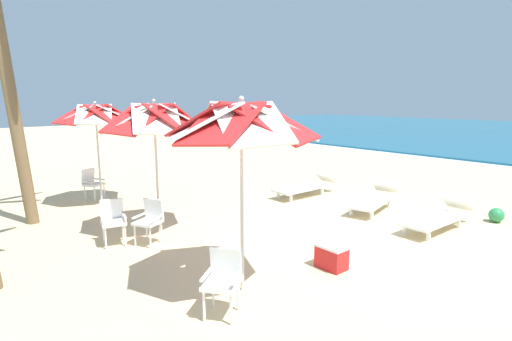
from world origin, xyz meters
TOP-DOWN VIEW (x-y plane):
  - ground_plane at (0.00, 0.00)m, footprint 80.00×80.00m
  - beach_umbrella_0 at (0.40, -3.07)m, footprint 2.17×2.17m
  - plastic_chair_0 at (0.75, -3.66)m, footprint 0.62×0.63m
  - beach_umbrella_1 at (-2.73, -2.82)m, footprint 2.25×2.25m
  - plastic_chair_1 at (-2.23, -3.25)m, footprint 0.60×0.61m
  - plastic_chair_2 at (-2.67, -3.80)m, footprint 0.56×0.53m
  - beach_umbrella_2 at (-5.80, -2.96)m, footprint 2.12×2.12m
  - plastic_chair_3 at (-6.39, -2.99)m, footprint 0.61×0.59m
  - sun_lounger_0 at (0.96, 1.82)m, footprint 0.70×2.16m
  - sun_lounger_1 at (-0.79, 2.10)m, footprint 1.12×2.23m
  - sun_lounger_2 at (-2.91, 1.87)m, footprint 0.66×2.15m
  - palm_tree_1 at (-5.15, -4.89)m, footprint 3.41×3.07m
  - cooler_box at (0.76, -1.48)m, footprint 0.50×0.34m
  - beach_ball at (1.60, 3.33)m, footprint 0.33×0.33m

SIDE VIEW (x-z plane):
  - ground_plane at x=0.00m, z-range 0.00..0.00m
  - beach_ball at x=1.60m, z-range 0.00..0.33m
  - cooler_box at x=0.76m, z-range 0.00..0.40m
  - sun_lounger_0 at x=0.96m, z-range -0.03..0.59m
  - sun_lounger_1 at x=-0.79m, z-range -0.03..0.59m
  - sun_lounger_2 at x=-2.91m, z-range -0.03..0.59m
  - plastic_chair_0 at x=0.75m, z-range 0.06..0.93m
  - plastic_chair_1 at x=-2.23m, z-range 0.06..0.93m
  - plastic_chair_2 at x=-2.67m, z-range 0.06..0.93m
  - plastic_chair_3 at x=-6.39m, z-range 0.06..0.93m
  - beach_umbrella_2 at x=-5.80m, z-range 1.00..3.70m
  - beach_umbrella_1 at x=-2.73m, z-range 0.98..3.74m
  - beach_umbrella_0 at x=0.40m, z-range 1.03..3.83m
  - palm_tree_1 at x=-5.15m, z-range 0.87..6.61m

